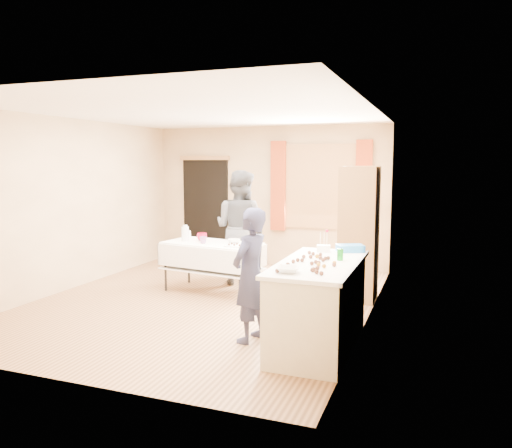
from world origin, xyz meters
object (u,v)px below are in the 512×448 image
at_px(girl, 250,275).
at_px(woman, 240,228).
at_px(cabinet, 359,234).
at_px(party_table, 212,262).
at_px(counter, 319,305).
at_px(chair, 248,261).

height_order(girl, woman, woman).
height_order(cabinet, girl, cabinet).
bearing_deg(party_table, cabinet, 17.75).
distance_m(cabinet, counter, 2.08).
bearing_deg(girl, counter, 107.70).
bearing_deg(party_table, counter, -31.31).
xyz_separation_m(counter, party_table, (-2.01, 1.66, -0.01)).
bearing_deg(counter, cabinet, 87.16).
bearing_deg(girl, party_table, -131.87).
distance_m(party_table, chair, 1.10).
bearing_deg(chair, cabinet, -13.44).
height_order(counter, chair, chair).
bearing_deg(woman, chair, -74.51).
distance_m(counter, girl, 0.79).
relative_size(counter, woman, 0.92).
relative_size(party_table, chair, 1.69).
relative_size(cabinet, woman, 1.04).
bearing_deg(girl, chair, -146.41).
distance_m(girl, woman, 2.60).
relative_size(cabinet, counter, 1.13).
bearing_deg(woman, cabinet, -178.28).
bearing_deg(chair, girl, -61.36).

